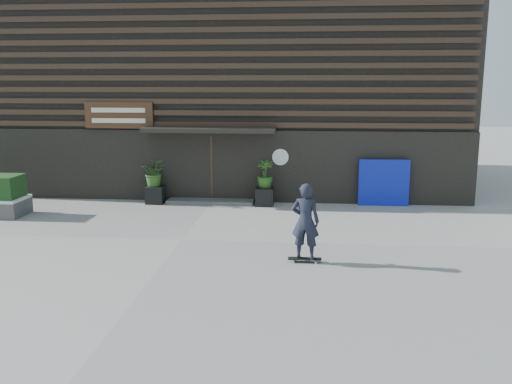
# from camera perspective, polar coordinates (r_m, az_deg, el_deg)

# --- Properties ---
(ground) EXTENTS (80.00, 80.00, 0.00)m
(ground) POSITION_cam_1_polar(r_m,az_deg,el_deg) (14.91, -7.67, -4.91)
(ground) COLOR gray
(ground) RESTS_ON ground
(entrance_step) EXTENTS (3.00, 0.80, 0.12)m
(entrance_step) POSITION_cam_1_polar(r_m,az_deg,el_deg) (19.27, -4.69, -0.95)
(entrance_step) COLOR #4E4E4C
(entrance_step) RESTS_ON ground
(planter_pot_left) EXTENTS (0.60, 0.60, 0.60)m
(planter_pot_left) POSITION_cam_1_polar(r_m,az_deg,el_deg) (19.44, -10.33, -0.27)
(planter_pot_left) COLOR black
(planter_pot_left) RESTS_ON ground
(bamboo_left) EXTENTS (0.86, 0.75, 0.96)m
(bamboo_left) POSITION_cam_1_polar(r_m,az_deg,el_deg) (19.30, -10.41, 2.00)
(bamboo_left) COLOR #2D591E
(bamboo_left) RESTS_ON planter_pot_left
(planter_pot_right) EXTENTS (0.60, 0.60, 0.60)m
(planter_pot_right) POSITION_cam_1_polar(r_m,az_deg,el_deg) (18.80, 0.91, -0.48)
(planter_pot_right) COLOR black
(planter_pot_right) RESTS_ON ground
(bamboo_right) EXTENTS (0.54, 0.54, 0.96)m
(bamboo_right) POSITION_cam_1_polar(r_m,az_deg,el_deg) (18.65, 0.92, 1.87)
(bamboo_right) COLOR #2D591E
(bamboo_right) RESTS_ON planter_pot_right
(blue_tarp) EXTENTS (1.69, 0.13, 1.58)m
(blue_tarp) POSITION_cam_1_polar(r_m,az_deg,el_deg) (19.14, 13.04, 0.94)
(blue_tarp) COLOR #0D1AAF
(blue_tarp) RESTS_ON ground
(building) EXTENTS (18.00, 11.00, 8.00)m
(building) POSITION_cam_1_polar(r_m,az_deg,el_deg) (24.13, -2.67, 10.93)
(building) COLOR black
(building) RESTS_ON ground
(skateboarder) EXTENTS (0.78, 0.52, 1.88)m
(skateboarder) POSITION_cam_1_polar(r_m,az_deg,el_deg) (12.77, 5.12, -3.05)
(skateboarder) COLOR black
(skateboarder) RESTS_ON ground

